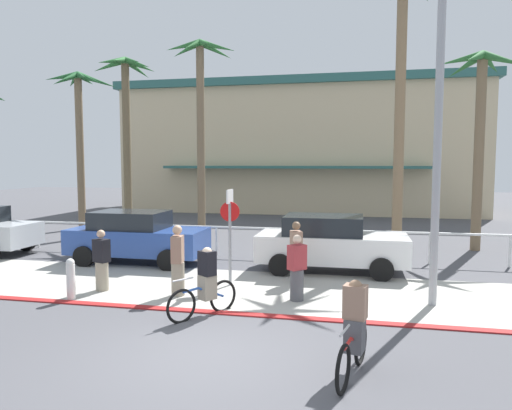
{
  "coord_description": "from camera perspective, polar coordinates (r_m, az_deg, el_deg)",
  "views": [
    {
      "loc": [
        2.48,
        -7.51,
        3.24
      ],
      "look_at": [
        -0.42,
        6.0,
        2.03
      ],
      "focal_mm": 33.51,
      "sensor_mm": 36.0,
      "label": 1
    }
  ],
  "objects": [
    {
      "name": "car_blue_1",
      "position": [
        16.02,
        -14.09,
        -3.66
      ],
      "size": [
        4.4,
        2.02,
        1.69
      ],
      "color": "#284793",
      "rests_on": "ground"
    },
    {
      "name": "pedestrian_2",
      "position": [
        11.34,
        4.9,
        -7.85
      ],
      "size": [
        0.46,
        0.47,
        1.58
      ],
      "color": "#4C4C51",
      "rests_on": "ground"
    },
    {
      "name": "pedestrian_3",
      "position": [
        12.78,
        -17.94,
        -6.63
      ],
      "size": [
        0.47,
        0.41,
        1.57
      ],
      "color": "gray",
      "rests_on": "ground"
    },
    {
      "name": "cyclist_red_0",
      "position": [
        7.69,
        11.62,
        -14.46
      ],
      "size": [
        0.46,
        1.79,
        1.5
      ],
      "color": "black",
      "rests_on": "ground"
    },
    {
      "name": "pedestrian_0",
      "position": [
        11.84,
        -9.33,
        -6.89
      ],
      "size": [
        0.37,
        0.44,
        1.75
      ],
      "color": "gray",
      "rests_on": "ground"
    },
    {
      "name": "palm_tree_3",
      "position": [
        22.51,
        -6.61,
        13.11
      ],
      "size": [
        3.34,
        3.13,
        8.82
      ],
      "color": "#756047",
      "rests_on": "ground"
    },
    {
      "name": "streetlight_curb",
      "position": [
        11.22,
        21.13,
        9.96
      ],
      "size": [
        0.24,
        2.54,
        7.5
      ],
      "color": "#9EA0A5",
      "rests_on": "ground"
    },
    {
      "name": "ground_plane",
      "position": [
        17.98,
        4.01,
        -5.39
      ],
      "size": [
        80.0,
        80.0,
        0.0
      ],
      "primitive_type": "plane",
      "color": "#4C4C51"
    },
    {
      "name": "curb_paint",
      "position": [
        10.53,
        -2.16,
        -12.84
      ],
      "size": [
        44.0,
        0.24,
        0.03
      ],
      "primitive_type": "cube",
      "color": "maroon",
      "rests_on": "ground"
    },
    {
      "name": "pedestrian_1",
      "position": [
        12.9,
        4.8,
        -6.0
      ],
      "size": [
        0.42,
        0.47,
        1.69
      ],
      "color": "gray",
      "rests_on": "ground"
    },
    {
      "name": "cyclist_blue_1",
      "position": [
        10.32,
        -6.05,
        -9.31
      ],
      "size": [
        1.08,
        1.53,
        1.5
      ],
      "color": "black",
      "rests_on": "ground"
    },
    {
      "name": "palm_tree_2",
      "position": [
        23.56,
        -15.28,
        12.06
      ],
      "size": [
        2.92,
        3.64,
        8.15
      ],
      "color": "brown",
      "rests_on": "ground"
    },
    {
      "name": "palm_tree_5",
      "position": [
        19.59,
        25.23,
        10.71
      ],
      "size": [
        3.18,
        3.24,
        7.3
      ],
      "color": "#756047",
      "rests_on": "ground"
    },
    {
      "name": "rail_fence",
      "position": [
        16.38,
        3.28,
        -3.42
      ],
      "size": [
        23.88,
        0.08,
        1.04
      ],
      "color": "white",
      "rests_on": "ground"
    },
    {
      "name": "sidewalk_strip",
      "position": [
        12.4,
        0.16,
        -10.1
      ],
      "size": [
        44.0,
        4.0,
        0.02
      ],
      "primitive_type": "cube",
      "color": "#ADAAA0",
      "rests_on": "ground"
    },
    {
      "name": "building_backdrop",
      "position": [
        33.94,
        5.39,
        6.81
      ],
      "size": [
        23.82,
        9.77,
        8.6
      ],
      "color": "beige",
      "rests_on": "ground"
    },
    {
      "name": "bollard_2",
      "position": [
        12.25,
        -21.24,
        -8.2
      ],
      "size": [
        0.2,
        0.2,
        1.0
      ],
      "color": "white",
      "rests_on": "ground"
    },
    {
      "name": "car_white_2",
      "position": [
        14.44,
        8.81,
        -4.5
      ],
      "size": [
        4.4,
        2.02,
        1.69
      ],
      "color": "white",
      "rests_on": "ground"
    },
    {
      "name": "palm_tree_1",
      "position": [
        25.19,
        -20.35,
        10.48
      ],
      "size": [
        2.88,
        3.03,
        7.67
      ],
      "color": "#756047",
      "rests_on": "ground"
    },
    {
      "name": "stop_sign_bike_lane",
      "position": [
        12.54,
        -3.13,
        -2.17
      ],
      "size": [
        0.52,
        0.56,
        2.56
      ],
      "color": "gray",
      "rests_on": "ground"
    },
    {
      "name": "palm_tree_4",
      "position": [
        17.99,
        16.99,
        16.87
      ],
      "size": [
        3.21,
        3.13,
        9.74
      ],
      "color": "#846B4C",
      "rests_on": "ground"
    }
  ]
}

